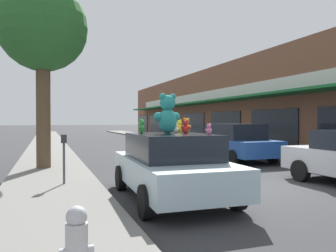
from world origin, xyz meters
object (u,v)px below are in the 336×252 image
Objects in this scene: teddy_bear_giant at (168,114)px; teddy_bear_green at (142,126)px; street_tree at (43,30)px; plush_art_car at (171,165)px; parking_meter at (64,152)px; teddy_bear_yellow at (179,126)px; parked_car_far_center at (235,142)px; teddy_bear_orange at (186,126)px; teddy_bear_cream at (176,128)px; fire_hydrant at (77,246)px; teddy_bear_pink at (209,129)px; teddy_bear_red at (185,127)px.

teddy_bear_giant reaches higher than teddy_bear_green.
street_tree reaches higher than teddy_bear_green.
plush_art_car is 1.19m from teddy_bear_giant.
teddy_bear_yellow is at bearing -16.38° from parking_meter.
teddy_bear_giant reaches higher than parked_car_far_center.
teddy_bear_green reaches higher than parked_car_far_center.
teddy_bear_giant is at bearing -0.83° from teddy_bear_orange.
teddy_bear_green is at bearing 137.05° from plush_art_car.
teddy_bear_cream is at bearing -134.30° from parked_car_far_center.
fire_hydrant is at bearing -87.62° from street_tree.
plush_art_car is 5.40× the size of fire_hydrant.
parked_car_far_center is (4.72, 5.39, -0.82)m from teddy_bear_orange.
plush_art_car is 1.16m from teddy_bear_green.
teddy_bear_yellow reaches higher than parking_meter.
teddy_bear_orange is 0.98m from teddy_bear_pink.
teddy_bear_yellow reaches higher than plush_art_car.
teddy_bear_yellow reaches higher than fire_hydrant.
teddy_bear_yellow is (1.17, 0.50, -0.00)m from teddy_bear_green.
fire_hydrant is (-2.81, -3.78, -1.09)m from teddy_bear_red.
teddy_bear_pink is at bearing -41.90° from parking_meter.
teddy_bear_cream is at bearing -93.22° from teddy_bear_pink.
teddy_bear_pink is 0.75× the size of teddy_bear_red.
teddy_bear_green reaches higher than parking_meter.
teddy_bear_yellow is at bearing -136.10° from teddy_bear_giant.
teddy_bear_pink is at bearing 44.57° from fire_hydrant.
teddy_bear_green is at bearing 66.13° from fire_hydrant.
street_tree reaches higher than parked_car_far_center.
teddy_bear_red reaches higher than parked_car_far_center.
fire_hydrant is (-3.00, -2.95, -1.05)m from teddy_bear_pink.
parking_meter is (-2.87, 0.84, -0.68)m from teddy_bear_yellow.
teddy_bear_cream is at bearing -136.79° from teddy_bear_giant.
parking_meter is at bearing -152.96° from parked_car_far_center.
fire_hydrant is (-2.89, -3.92, -1.11)m from teddy_bear_orange.
teddy_bear_green is at bearing 72.30° from teddy_bear_yellow.
parking_meter is at bearing 88.46° from fire_hydrant.
teddy_bear_green reaches higher than teddy_bear_pink.
teddy_bear_pink reaches higher than fire_hydrant.
plush_art_car is at bearing 28.25° from teddy_bear_orange.
parked_car_far_center is at bearing -85.48° from teddy_bear_yellow.
street_tree is at bearing -176.10° from parked_car_far_center.
teddy_bear_orange is at bearing -131.16° from parked_car_far_center.
teddy_bear_giant is at bearing -133.87° from parked_car_far_center.
teddy_bear_giant is 4.79m from fire_hydrant.
teddy_bear_yellow reaches higher than teddy_bear_pink.
teddy_bear_orange is at bearing -93.59° from teddy_bear_pink.
teddy_bear_giant is at bearing 100.43° from teddy_bear_yellow.
teddy_bear_cream is 0.04× the size of street_tree.
teddy_bear_giant is 2.93m from parking_meter.
parked_car_far_center is (5.76, 5.15, -0.80)m from teddy_bear_green.
teddy_bear_pink is 7.89m from parked_car_far_center.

